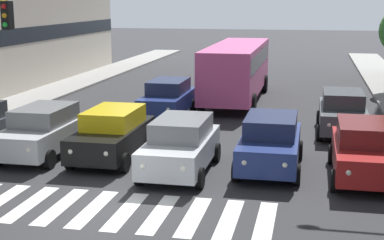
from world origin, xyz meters
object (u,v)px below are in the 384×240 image
(car_1, at_px, (270,142))
(car_row2_1, at_px, (343,112))
(car_2, at_px, (181,145))
(car_row2_0, at_px, (168,98))
(car_4, at_px, (43,131))
(car_0, at_px, (364,150))
(car_3, at_px, (113,134))
(bus_behind_traffic, at_px, (237,66))

(car_1, relative_size, car_row2_1, 1.00)
(car_row2_1, bearing_deg, car_2, 51.60)
(car_1, xyz_separation_m, car_row2_0, (5.26, -7.42, 0.00))
(car_1, distance_m, car_4, 7.87)
(car_0, height_order, car_3, same)
(car_0, height_order, car_4, same)
(car_0, height_order, bus_behind_traffic, bus_behind_traffic)
(car_row2_1, bearing_deg, bus_behind_traffic, -53.03)
(car_4, height_order, bus_behind_traffic, bus_behind_traffic)
(car_row2_0, distance_m, car_row2_1, 7.95)
(car_row2_0, height_order, car_row2_1, same)
(car_2, relative_size, car_row2_1, 1.00)
(car_1, xyz_separation_m, car_4, (7.87, -0.02, 0.00))
(car_0, distance_m, car_3, 8.24)
(car_3, xyz_separation_m, car_row2_0, (-0.10, -7.30, 0.00))
(car_1, xyz_separation_m, car_3, (5.36, -0.11, 0.00))
(car_4, bearing_deg, car_row2_1, -151.51)
(car_1, bearing_deg, car_row2_0, -54.65)
(car_3, relative_size, bus_behind_traffic, 0.42)
(car_row2_0, bearing_deg, car_1, 125.35)
(car_2, relative_size, car_row2_0, 1.00)
(car_row2_1, bearing_deg, car_3, 35.17)
(car_1, distance_m, car_2, 2.89)
(car_row2_0, bearing_deg, car_0, 136.17)
(car_0, xyz_separation_m, car_1, (2.87, -0.39, 0.00))
(car_2, bearing_deg, car_1, -160.94)
(car_0, xyz_separation_m, car_2, (5.60, 0.56, 0.00))
(car_3, distance_m, bus_behind_traffic, 12.78)
(car_0, bearing_deg, car_3, -3.49)
(car_2, relative_size, car_4, 1.00)
(car_0, xyz_separation_m, car_4, (10.74, -0.41, 0.00))
(bus_behind_traffic, bearing_deg, car_row2_0, 63.90)
(car_row2_0, bearing_deg, car_4, 70.61)
(car_3, distance_m, car_row2_1, 9.60)
(car_1, distance_m, car_row2_0, 9.10)
(car_row2_1, distance_m, bus_behind_traffic, 8.74)
(bus_behind_traffic, bearing_deg, car_3, 78.10)
(car_1, bearing_deg, bus_behind_traffic, -77.75)
(car_2, xyz_separation_m, car_3, (2.63, -1.06, 0.00))
(car_4, xyz_separation_m, bus_behind_traffic, (-5.13, -12.56, 0.97))
(car_row2_0, relative_size, car_row2_1, 1.00)
(car_2, xyz_separation_m, car_4, (5.13, -0.97, 0.00))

